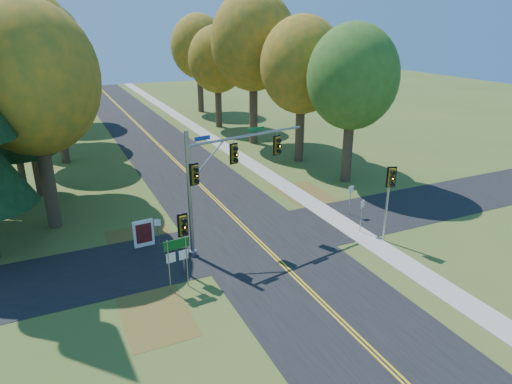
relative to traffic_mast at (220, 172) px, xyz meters
name	(u,v)px	position (x,y,z in m)	size (l,w,h in m)	color
ground	(270,253)	(2.23, -1.91, -4.73)	(160.00, 160.00, 0.00)	#3E551E
road_main	(270,252)	(2.23, -1.91, -4.72)	(8.00, 160.00, 0.02)	black
road_cross	(256,238)	(2.23, 0.09, -4.72)	(60.00, 6.00, 0.02)	black
centerline_left	(268,252)	(2.13, -1.91, -4.71)	(0.10, 160.00, 0.01)	gold
centerline_right	(271,252)	(2.33, -1.91, -4.71)	(0.10, 160.00, 0.01)	gold
sidewalk_east	(356,233)	(8.43, -1.91, -4.70)	(1.60, 160.00, 0.06)	#9E998E
leaf_patch_w_near	(144,245)	(-4.27, 2.09, -4.73)	(4.00, 6.00, 0.00)	brown
leaf_patch_e	(315,200)	(9.03, 4.09, -4.73)	(3.50, 8.00, 0.00)	brown
leaf_patch_w_far	(155,313)	(-5.27, -4.91, -4.73)	(3.00, 5.00, 0.00)	brown
tree_w_a	(32,79)	(-8.90, 7.47, 4.75)	(8.00, 8.00, 14.15)	#38281C
tree_e_a	(353,78)	(13.80, 6.86, 3.80)	(7.20, 7.20, 12.73)	#38281C
tree_w_b	(20,56)	(-9.49, 14.38, 5.63)	(8.60, 8.60, 15.38)	#38281C
tree_e_b	(302,66)	(13.20, 13.67, 4.16)	(7.60, 7.60, 13.33)	#38281C
tree_w_c	(54,77)	(-7.31, 22.56, 3.21)	(6.80, 6.80, 11.91)	#38281C
tree_e_c	(254,42)	(12.11, 21.78, 5.93)	(8.80, 8.80, 15.79)	#38281C
tree_w_d	(41,51)	(-7.89, 31.27, 5.05)	(8.20, 8.20, 14.56)	#38281C
tree_e_d	(218,60)	(11.49, 30.96, 3.50)	(7.00, 7.00, 12.32)	#38281C
tree_w_e	(49,43)	(-6.69, 42.18, 5.34)	(8.40, 8.40, 14.97)	#38281C
tree_e_e	(199,47)	(12.70, 41.67, 4.46)	(7.80, 7.80, 13.74)	#38281C
pine_c	(2,67)	(-10.77, 14.09, 4.96)	(5.60, 5.60, 20.56)	#38281C
traffic_mast	(220,172)	(0.00, 0.00, 0.00)	(7.98, 2.08, 7.36)	gray
east_signal_pole	(390,186)	(9.18, -3.66, -1.04)	(0.53, 0.64, 4.87)	#96999F
ped_signal_pole	(183,230)	(-2.98, -2.25, -2.07)	(0.57, 0.65, 3.58)	gray
route_sign_cluster	(177,253)	(-3.64, -3.36, -2.74)	(1.32, 0.18, 2.83)	gray
info_kiosk	(144,233)	(-4.25, 2.01, -3.90)	(1.22, 0.25, 1.68)	white
reg_sign_e_north	(351,195)	(9.73, 0.70, -3.23)	(0.42, 0.08, 2.19)	gray
reg_sign_e_south	(362,210)	(8.68, -1.92, -3.20)	(0.40, 0.20, 2.24)	gray
reg_sign_w	(158,228)	(-3.54, 1.21, -3.34)	(0.37, 0.19, 2.04)	gray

